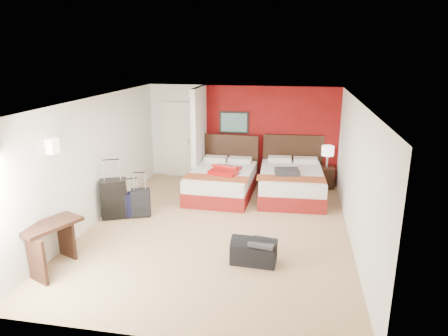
% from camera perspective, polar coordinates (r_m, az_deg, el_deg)
% --- Properties ---
extents(ground, '(6.50, 6.50, 0.00)m').
position_cam_1_polar(ground, '(8.03, -0.86, -8.46)').
color(ground, tan).
rests_on(ground, ground).
extents(room_walls, '(5.02, 6.52, 2.50)m').
position_cam_1_polar(room_walls, '(9.27, -7.71, 3.01)').
color(room_walls, white).
rests_on(room_walls, ground).
extents(red_accent_panel, '(3.50, 0.04, 2.50)m').
position_cam_1_polar(red_accent_panel, '(10.62, 6.54, 4.71)').
color(red_accent_panel, maroon).
rests_on(red_accent_panel, ground).
extents(partition_wall, '(0.12, 1.20, 2.50)m').
position_cam_1_polar(partition_wall, '(10.28, -3.52, 4.40)').
color(partition_wall, silver).
rests_on(partition_wall, ground).
extents(entry_door, '(0.82, 0.06, 2.05)m').
position_cam_1_polar(entry_door, '(11.08, -6.54, 4.01)').
color(entry_door, silver).
rests_on(entry_door, ground).
extents(bed_left, '(1.50, 2.10, 0.62)m').
position_cam_1_polar(bed_left, '(9.67, -0.32, -2.12)').
color(bed_left, white).
rests_on(bed_left, ground).
extents(bed_right, '(1.57, 2.17, 0.63)m').
position_cam_1_polar(bed_right, '(9.71, 9.45, -2.23)').
color(bed_right, silver).
rests_on(bed_right, ground).
extents(red_suitcase_open, '(0.81, 0.98, 0.11)m').
position_cam_1_polar(red_suitcase_open, '(9.45, 0.16, -0.26)').
color(red_suitcase_open, '#AF100F').
rests_on(red_suitcase_open, bed_left).
extents(jacket_bundle, '(0.60, 0.51, 0.13)m').
position_cam_1_polar(jacket_bundle, '(9.31, 8.90, -0.56)').
color(jacket_bundle, '#333438').
rests_on(jacket_bundle, bed_right).
extents(nightstand, '(0.40, 0.40, 0.54)m').
position_cam_1_polar(nightstand, '(10.55, 14.21, -1.27)').
color(nightstand, black).
rests_on(nightstand, ground).
extents(table_lamp, '(0.36, 0.36, 0.54)m').
position_cam_1_polar(table_lamp, '(10.41, 14.41, 1.57)').
color(table_lamp, beige).
rests_on(table_lamp, nightstand).
extents(suitcase_black, '(0.62, 0.52, 0.80)m').
position_cam_1_polar(suitcase_black, '(8.66, -15.28, -4.33)').
color(suitcase_black, black).
rests_on(suitcase_black, ground).
extents(suitcase_charcoal, '(0.44, 0.34, 0.57)m').
position_cam_1_polar(suitcase_charcoal, '(8.63, -11.66, -4.98)').
color(suitcase_charcoal, black).
rests_on(suitcase_charcoal, ground).
extents(suitcase_navy, '(0.42, 0.39, 0.50)m').
position_cam_1_polar(suitcase_navy, '(8.67, -12.71, -5.16)').
color(suitcase_navy, black).
rests_on(suitcase_navy, ground).
extents(duffel_bag, '(0.75, 0.43, 0.37)m').
position_cam_1_polar(duffel_bag, '(6.76, 4.23, -11.79)').
color(duffel_bag, black).
rests_on(duffel_bag, ground).
extents(jacket_draped, '(0.48, 0.43, 0.05)m').
position_cam_1_polar(jacket_draped, '(6.61, 5.53, -10.46)').
color(jacket_draped, '#36353A').
rests_on(jacket_draped, duffel_bag).
extents(desk, '(0.81, 1.05, 0.79)m').
position_cam_1_polar(desk, '(7.03, -23.12, -10.14)').
color(desk, black).
rests_on(desk, ground).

